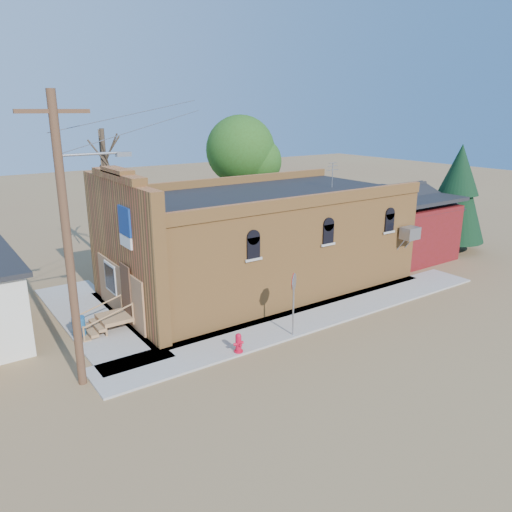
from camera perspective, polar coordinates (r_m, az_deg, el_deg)
ground at (r=19.90m, az=5.37°, el=-8.78°), size 120.00×120.00×0.00m
sidewalk_south at (r=21.41m, az=6.90°, el=-6.83°), size 19.00×2.20×0.08m
sidewalk_west at (r=22.05m, az=-18.00°, el=-6.85°), size 2.60×10.00×0.08m
brick_bar at (r=24.15m, az=0.08°, el=1.77°), size 16.40×7.97×6.30m
red_shed at (r=30.76m, az=15.32°, el=4.25°), size 5.40×6.40×4.30m
utility_pole at (r=15.71m, az=-20.59°, el=1.82°), size 3.12×0.26×9.00m
tree_bare_near at (r=28.15m, az=-16.97°, el=10.66°), size 2.80×2.80×7.65m
tree_leafy at (r=32.54m, az=-1.78°, el=11.98°), size 4.40×4.40×8.15m
evergreen_tree at (r=32.83m, az=22.06°, el=6.93°), size 3.60×3.60×6.50m
fire_hydrant at (r=18.08m, az=-2.01°, el=-9.90°), size 0.42×0.42×0.72m
stop_sign at (r=18.82m, az=4.34°, el=-3.65°), size 0.55×0.50×2.50m
trash_barrel at (r=20.41m, az=-19.60°, el=-7.62°), size 0.53×0.53×0.77m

